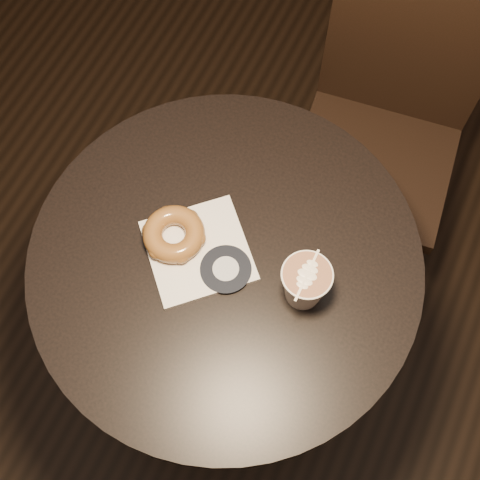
{
  "coord_description": "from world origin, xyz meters",
  "views": [
    {
      "loc": [
        0.21,
        -0.39,
        1.84
      ],
      "look_at": [
        0.01,
        0.03,
        0.79
      ],
      "focal_mm": 50.0,
      "sensor_mm": 36.0,
      "label": 1
    }
  ],
  "objects_px": {
    "chair": "(389,111)",
    "latte_cup": "(305,284)",
    "pastry_bag": "(198,251)",
    "doughnut": "(174,234)",
    "cafe_table": "(227,296)"
  },
  "relations": [
    {
      "from": "cafe_table",
      "to": "pastry_bag",
      "type": "height_order",
      "value": "pastry_bag"
    },
    {
      "from": "chair",
      "to": "latte_cup",
      "type": "xyz_separation_m",
      "value": [
        0.01,
        -0.58,
        0.27
      ]
    },
    {
      "from": "doughnut",
      "to": "latte_cup",
      "type": "distance_m",
      "value": 0.25
    },
    {
      "from": "chair",
      "to": "doughnut",
      "type": "bearing_deg",
      "value": -118.66
    },
    {
      "from": "chair",
      "to": "doughnut",
      "type": "height_order",
      "value": "chair"
    },
    {
      "from": "pastry_bag",
      "to": "doughnut",
      "type": "xyz_separation_m",
      "value": [
        -0.05,
        0.0,
        0.02
      ]
    },
    {
      "from": "doughnut",
      "to": "latte_cup",
      "type": "xyz_separation_m",
      "value": [
        0.24,
        0.0,
        0.02
      ]
    },
    {
      "from": "pastry_bag",
      "to": "cafe_table",
      "type": "bearing_deg",
      "value": -34.72
    },
    {
      "from": "chair",
      "to": "pastry_bag",
      "type": "distance_m",
      "value": 0.66
    },
    {
      "from": "chair",
      "to": "latte_cup",
      "type": "bearing_deg",
      "value": -96.0
    },
    {
      "from": "doughnut",
      "to": "latte_cup",
      "type": "height_order",
      "value": "latte_cup"
    },
    {
      "from": "latte_cup",
      "to": "pastry_bag",
      "type": "bearing_deg",
      "value": -178.23
    },
    {
      "from": "pastry_bag",
      "to": "latte_cup",
      "type": "xyz_separation_m",
      "value": [
        0.2,
        0.01,
        0.04
      ]
    },
    {
      "from": "cafe_table",
      "to": "chair",
      "type": "relative_size",
      "value": 0.8
    },
    {
      "from": "doughnut",
      "to": "latte_cup",
      "type": "bearing_deg",
      "value": 0.84
    }
  ]
}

